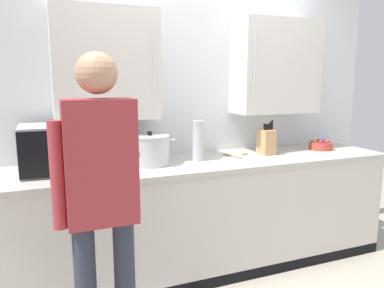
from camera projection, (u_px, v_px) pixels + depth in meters
The scene contains 9 objects.
back_wall_tiled at pixel (192, 88), 3.20m from camera, with size 3.66×0.44×2.84m.
counter_unit at pixel (207, 214), 3.07m from camera, with size 3.16×0.71×0.92m.
microwave_oven at pixel (60, 148), 2.59m from camera, with size 0.57×0.42×0.33m.
knife_block at pixel (266, 142), 3.20m from camera, with size 0.11×0.15×0.30m.
thermos_flask at pixel (198, 140), 2.95m from camera, with size 0.09×0.09×0.33m.
stock_pot at pixel (150, 150), 2.81m from camera, with size 0.40×0.30×0.26m.
fruit_bowl at pixel (321, 145), 3.44m from camera, with size 0.21×0.21×0.10m.
wooden_spoon at pixel (239, 154), 3.16m from camera, with size 0.21×0.22×0.02m.
person_figure at pixel (100, 191), 1.85m from camera, with size 0.44×0.63×1.69m.
Camera 1 is at (-1.19, -2.06, 1.56)m, focal length 34.65 mm.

